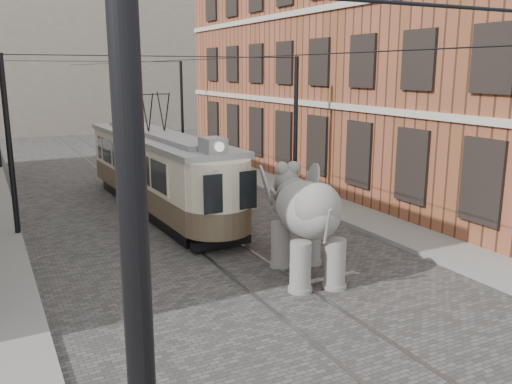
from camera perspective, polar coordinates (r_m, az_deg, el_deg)
ground at (r=15.56m, az=-1.04°, el=-7.86°), size 120.00×120.00×0.00m
tram_rails at (r=15.56m, az=-1.04°, el=-7.82°), size 1.54×80.00×0.02m
sidewalk_right at (r=18.80m, az=15.68°, el=-4.42°), size 2.00×60.00×0.15m
brick_building at (r=28.10m, az=11.49°, el=13.60°), size 8.00×26.00×12.00m
distant_block at (r=53.50m, az=-20.76°, el=13.63°), size 28.00×10.00×14.00m
catenary at (r=19.28m, az=-8.17°, el=5.26°), size 11.00×30.20×6.00m
tram at (r=21.55m, az=-10.36°, el=4.10°), size 2.90×11.71×4.61m
elephant at (r=14.45m, az=5.39°, el=-3.50°), size 3.64×5.21×2.90m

